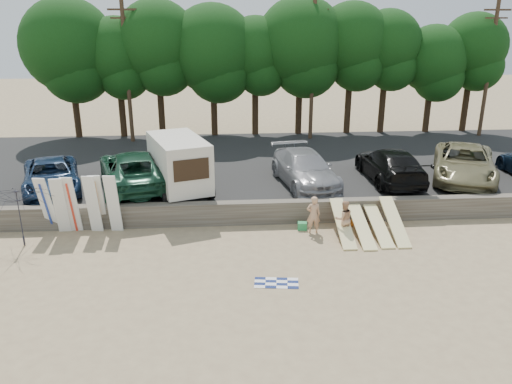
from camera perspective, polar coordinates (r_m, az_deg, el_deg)
ground at (r=19.61m, az=8.48°, el=-6.70°), size 120.00×120.00×0.00m
seawall at (r=22.09m, az=6.91°, el=-2.14°), size 44.00×0.50×1.00m
parking_lot at (r=29.14m, az=4.17°, el=2.97°), size 44.00×14.50×0.70m
treeline at (r=34.88m, az=-0.50°, el=16.28°), size 32.81×6.17×9.27m
utility_poles at (r=33.87m, az=6.49°, el=13.95°), size 25.80×0.26×9.00m
box_trailer at (r=23.40m, az=-8.79°, el=3.34°), size 3.35×4.59×2.64m
car_0 at (r=25.50m, az=-22.36°, el=1.70°), size 3.97×5.85×1.49m
car_1 at (r=24.75m, az=-13.81°, el=2.50°), size 4.49×7.02×1.80m
car_2 at (r=24.57m, az=5.60°, el=2.65°), size 3.19×5.93×1.63m
car_3 at (r=25.96m, az=15.07°, el=3.01°), size 2.41×5.76×1.66m
car_4 at (r=27.36m, az=22.71°, el=3.05°), size 5.11×6.84×1.73m
surfboard_upright_0 at (r=22.23m, az=-22.83°, el=-1.35°), size 0.61×0.83×2.52m
surfboard_upright_1 at (r=21.87m, az=-21.46°, el=-1.48°), size 0.56×0.75×2.53m
surfboard_upright_2 at (r=21.81m, az=-20.34°, el=-1.38°), size 0.53×0.68×2.54m
surfboard_upright_3 at (r=21.54m, az=-18.16°, el=-1.35°), size 0.56×0.58×2.57m
surfboard_upright_4 at (r=21.71m, az=-17.61°, el=-1.16°), size 0.51×0.68×2.54m
surfboard_upright_5 at (r=21.33m, az=-16.01°, el=-1.31°), size 0.55×0.57×2.57m
surfboard_low_0 at (r=20.77m, az=9.89°, el=-3.51°), size 0.56×2.82×1.15m
surfboard_low_1 at (r=20.95m, az=11.96°, el=-3.85°), size 0.56×2.91×0.87m
surfboard_low_2 at (r=21.28m, az=13.79°, el=-3.65°), size 0.56×2.91×0.86m
surfboard_low_3 at (r=21.37m, az=15.56°, el=-3.23°), size 0.56×2.81×1.19m
beachgoer_a at (r=20.81m, az=6.58°, el=-2.60°), size 0.59×0.39×1.61m
beachgoer_b at (r=20.65m, az=9.99°, el=-3.03°), size 0.83×0.69×1.56m
cooler at (r=21.32m, az=5.30°, el=-3.89°), size 0.41×0.34×0.32m
gear_bag at (r=22.00m, az=10.69°, el=-3.54°), size 0.37×0.34×0.22m
beach_towel at (r=17.24m, az=2.35°, el=-10.34°), size 1.67×1.67×0.00m
beach_umbrella at (r=21.37m, az=-25.30°, el=-2.66°), size 3.71×3.72×2.42m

